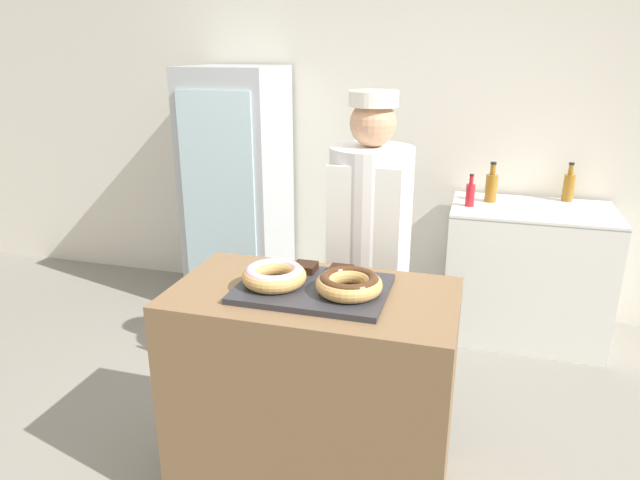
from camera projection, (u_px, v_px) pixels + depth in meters
name	position (u px, v px, depth m)	size (l,w,h in m)	color
wall_back	(399.00, 121.00, 4.03)	(8.00, 0.06, 2.70)	silver
display_counter	(313.00, 395.00, 2.38)	(1.12, 0.62, 0.94)	brown
serving_tray	(313.00, 289.00, 2.22)	(0.58, 0.42, 0.02)	#2D2D33
donut_light_glaze	(274.00, 275.00, 2.22)	(0.25, 0.25, 0.07)	tan
donut_chocolate_glaze	(349.00, 283.00, 2.14)	(0.25, 0.25, 0.07)	tan
brownie_back_left	(305.00, 267.00, 2.36)	(0.09, 0.09, 0.03)	black
brownie_back_right	(341.00, 271.00, 2.32)	(0.09, 0.09, 0.03)	black
baker_person	(369.00, 255.00, 2.83)	(0.40, 0.40, 1.66)	#4C4C51
beverage_fridge	(238.00, 190.00, 4.13)	(0.64, 0.65, 1.73)	#ADB2B7
chest_freezer	(526.00, 272.00, 3.74)	(1.00, 0.63, 0.88)	white
bottle_amber	(569.00, 186.00, 3.73)	(0.07, 0.07, 0.25)	#99661E
bottle_red	(470.00, 194.00, 3.62)	(0.06, 0.06, 0.21)	red
bottle_amber_b	(491.00, 186.00, 3.72)	(0.08, 0.08, 0.26)	#99661E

